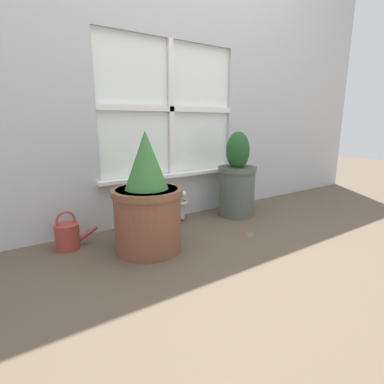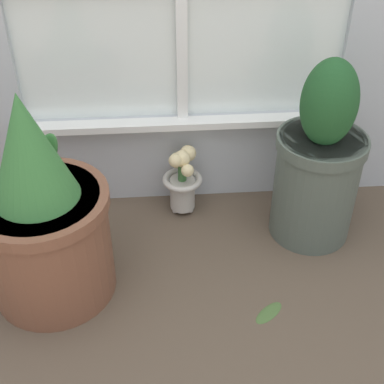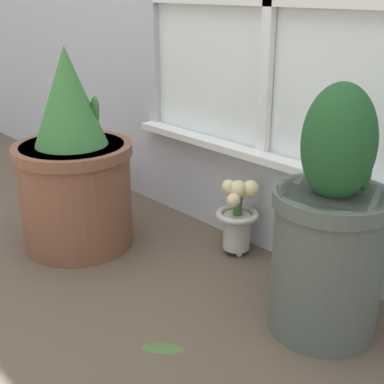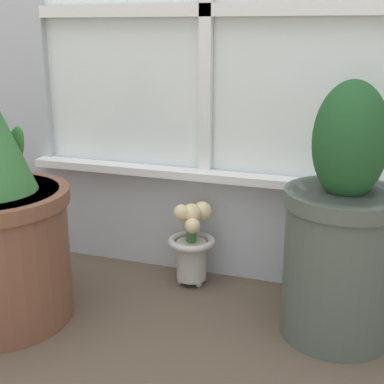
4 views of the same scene
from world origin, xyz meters
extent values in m
plane|color=brown|center=(0.00, 0.00, 0.00)|extent=(10.00, 10.00, 0.00)
cube|color=#B2B7BC|center=(0.00, 0.62, 0.17)|extent=(1.07, 0.05, 0.34)
cube|color=white|center=(0.00, 0.64, 0.80)|extent=(1.07, 0.02, 0.92)
cube|color=white|center=(0.00, 0.61, 0.80)|extent=(0.04, 0.02, 0.92)
cube|color=white|center=(0.00, 0.61, 0.80)|extent=(1.07, 0.02, 0.04)
cube|color=white|center=(0.00, 0.58, 0.33)|extent=(1.13, 0.06, 0.02)
ellipsoid|color=#387538|center=(-0.41, 0.23, 0.43)|extent=(0.13, 0.06, 0.18)
cylinder|color=#4C564C|center=(0.43, 0.36, 0.19)|extent=(0.27, 0.27, 0.38)
cylinder|color=#4C564C|center=(0.43, 0.36, 0.36)|extent=(0.29, 0.29, 0.04)
cylinder|color=#38281E|center=(0.43, 0.36, 0.38)|extent=(0.25, 0.25, 0.01)
ellipsoid|color=#1E4C23|center=(0.43, 0.36, 0.50)|extent=(0.17, 0.17, 0.28)
ellipsoid|color=#1E4C23|center=(0.49, 0.39, 0.45)|extent=(0.06, 0.09, 0.13)
sphere|color=#BCB7AD|center=(-0.01, 0.54, 0.01)|extent=(0.02, 0.02, 0.02)
sphere|color=#BCB7AD|center=(-0.04, 0.49, 0.01)|extent=(0.02, 0.02, 0.02)
sphere|color=#BCB7AD|center=(0.02, 0.49, 0.01)|extent=(0.02, 0.02, 0.02)
cylinder|color=#BCB7AD|center=(-0.01, 0.51, 0.08)|extent=(0.09, 0.09, 0.12)
torus|color=#BCB7AD|center=(-0.01, 0.51, 0.14)|extent=(0.14, 0.14, 0.02)
cylinder|color=#386633|center=(-0.01, 0.51, 0.17)|extent=(0.03, 0.03, 0.07)
sphere|color=beige|center=(-0.01, 0.51, 0.23)|extent=(0.06, 0.06, 0.06)
sphere|color=beige|center=(0.01, 0.54, 0.23)|extent=(0.06, 0.06, 0.06)
sphere|color=beige|center=(-0.02, 0.53, 0.21)|extent=(0.06, 0.06, 0.06)
sphere|color=beige|center=(-0.03, 0.49, 0.23)|extent=(0.05, 0.05, 0.05)
sphere|color=beige|center=(0.01, 0.47, 0.20)|extent=(0.04, 0.04, 0.04)
camera|label=1|loc=(-1.12, -1.29, 0.71)|focal=28.00mm
camera|label=2|loc=(-0.09, -1.03, 1.25)|focal=50.00mm
camera|label=3|loc=(1.07, -0.68, 0.84)|focal=50.00mm
camera|label=4|loc=(0.47, -0.90, 0.75)|focal=50.00mm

